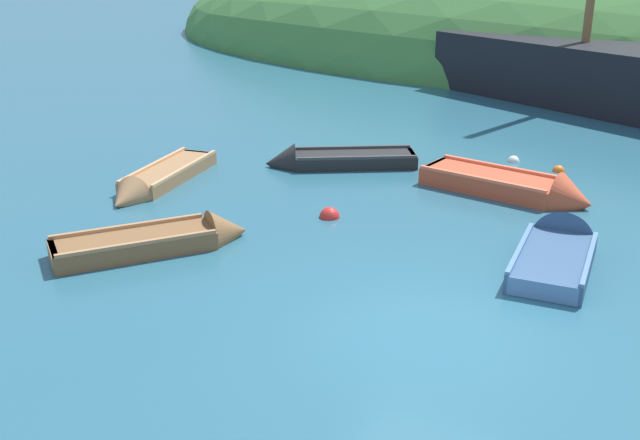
% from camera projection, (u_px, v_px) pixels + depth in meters
% --- Properties ---
extents(ground_plane, '(120.00, 120.00, 0.00)m').
position_uv_depth(ground_plane, '(426.00, 332.00, 10.96)').
color(ground_plane, '#285B70').
extents(shore_hill, '(46.22, 27.67, 12.13)m').
position_uv_depth(shore_hill, '(572.00, 47.00, 38.41)').
color(shore_hill, '#477F3D').
rests_on(shore_hill, ground).
extents(rowboat_outer_left, '(3.53, 3.04, 0.98)m').
position_uv_depth(rowboat_outer_left, '(331.00, 162.00, 18.74)').
color(rowboat_outer_left, black).
rests_on(rowboat_outer_left, ground).
extents(rowboat_far, '(1.68, 3.18, 1.15)m').
position_uv_depth(rowboat_far, '(557.00, 254.00, 13.35)').
color(rowboat_far, '#335175').
rests_on(rowboat_far, ground).
extents(rowboat_near_dock, '(1.80, 3.88, 0.87)m').
position_uv_depth(rowboat_near_dock, '(157.00, 183.00, 17.25)').
color(rowboat_near_dock, '#9E7047').
rests_on(rowboat_near_dock, ground).
extents(rowboat_portside, '(2.70, 3.52, 0.95)m').
position_uv_depth(rowboat_portside, '(164.00, 243.00, 13.86)').
color(rowboat_portside, brown).
rests_on(rowboat_portside, ground).
extents(rowboat_outer_right, '(3.85, 1.42, 1.14)m').
position_uv_depth(rowboat_outer_right, '(517.00, 190.00, 16.62)').
color(rowboat_outer_right, '#C64C2D').
rests_on(rowboat_outer_right, ground).
extents(buoy_red, '(0.42, 0.42, 0.42)m').
position_uv_depth(buoy_red, '(330.00, 217.00, 15.39)').
color(buoy_red, red).
rests_on(buoy_red, ground).
extents(buoy_orange, '(0.30, 0.30, 0.30)m').
position_uv_depth(buoy_orange, '(558.00, 171.00, 18.35)').
color(buoy_orange, orange).
rests_on(buoy_orange, ground).
extents(buoy_white, '(0.30, 0.30, 0.30)m').
position_uv_depth(buoy_white, '(513.00, 162.00, 19.14)').
color(buoy_white, white).
rests_on(buoy_white, ground).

